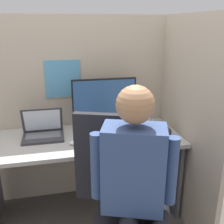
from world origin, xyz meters
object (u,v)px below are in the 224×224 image
monitor (104,101)px  coffee_mug (147,122)px  carrot_toy (89,144)px  office_chair (121,201)px  person (139,184)px  laptop (43,132)px  stapler (165,129)px  paper_box (105,125)px

monitor → coffee_mug: bearing=-5.6°
carrot_toy → office_chair: (0.14, -0.44, -0.20)m
person → office_chair: bearing=110.0°
laptop → office_chair: 0.86m
monitor → person: size_ratio=0.42×
laptop → coffee_mug: laptop is taller
stapler → office_chair: (-0.52, -0.57, -0.21)m
paper_box → person: bearing=-89.1°
laptop → stapler: laptop is taller
coffee_mug → office_chair: bearing=-119.9°
carrot_toy → stapler: bearing=10.8°
office_chair → stapler: bearing=47.4°
office_chair → person: bearing=-70.0°
paper_box → carrot_toy: bearing=-120.5°
laptop → person: person is taller
monitor → person: bearing=-89.1°
paper_box → coffee_mug: bearing=-5.1°
laptop → person: bearing=-57.6°
person → stapler: bearing=57.2°
laptop → carrot_toy: bearing=-35.5°
monitor → coffee_mug: size_ratio=5.92×
laptop → carrot_toy: size_ratio=1.99×
monitor → office_chair: bearing=-93.2°
stapler → monitor: bearing=158.8°
monitor → carrot_toy: monitor is taller
paper_box → monitor: size_ratio=0.61×
office_chair → coffee_mug: size_ratio=11.62×
monitor → coffee_mug: (0.37, -0.04, -0.21)m
paper_box → coffee_mug: 0.37m
paper_box → carrot_toy: size_ratio=2.05×
person → coffee_mug: bearing=67.8°
stapler → carrot_toy: 0.67m
office_chair → monitor: bearing=86.8°
stapler → person: person is taller
coffee_mug → stapler: bearing=-54.0°
laptop → person: 0.98m
person → coffee_mug: 0.94m
coffee_mug → paper_box: bearing=174.9°
paper_box → laptop: (-0.51, -0.07, 0.01)m
laptop → monitor: bearing=8.5°
monitor → coffee_mug: 0.43m
laptop → office_chair: size_ratio=0.30×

